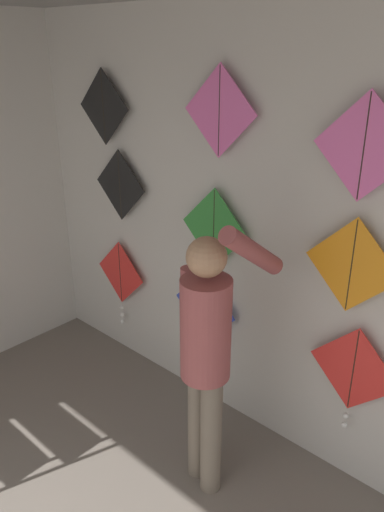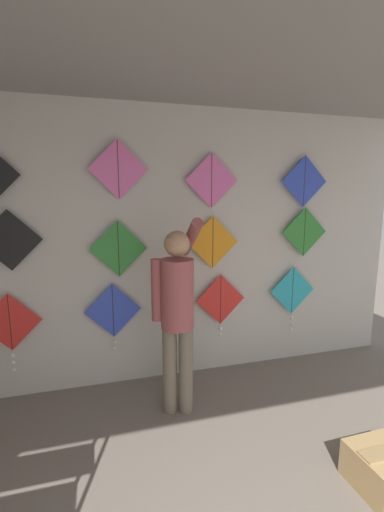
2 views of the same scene
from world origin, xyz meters
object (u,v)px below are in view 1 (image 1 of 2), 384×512
object	(u,v)px
kite_5	(214,229)
kite_2	(353,373)
kite_9	(220,112)
kite_8	(103,107)
kite_1	(204,310)
shopkeeper	(207,346)
kite_4	(120,185)
kite_0	(121,277)
kite_6	(352,266)
kite_10	(364,147)

from	to	relation	value
kite_5	kite_2	bearing A→B (deg)	-0.04
kite_2	kite_9	distance (m)	1.72
kite_8	kite_9	xyz separation A→B (m)	(1.11, 0.00, 0.06)
kite_1	kite_8	distance (m)	1.67
shopkeeper	kite_5	world-z (taller)	shopkeeper
kite_4	shopkeeper	bearing A→B (deg)	-22.61
kite_0	kite_5	distance (m)	1.22
kite_0	kite_5	xyz separation A→B (m)	(1.01, 0.00, 0.68)
kite_4	kite_9	bearing A→B (deg)	0.00
shopkeeper	kite_6	bearing A→B (deg)	63.93
kite_1	kite_4	world-z (taller)	kite_4
kite_1	kite_10	size ratio (longest dim) A/B	1.25
kite_1	kite_10	bearing A→B (deg)	0.04
kite_6	kite_0	bearing A→B (deg)	-179.97
kite_4	kite_6	world-z (taller)	kite_4
kite_6	kite_8	world-z (taller)	kite_8
shopkeeper	kite_8	distance (m)	1.98
kite_0	kite_6	distance (m)	2.10
kite_2	kite_4	distance (m)	2.14
kite_5	kite_9	size ratio (longest dim) A/B	1.00
shopkeeper	kite_10	world-z (taller)	kite_10
kite_2	kite_8	size ratio (longest dim) A/B	1.25
shopkeeper	kite_4	world-z (taller)	kite_4
shopkeeper	kite_1	distance (m)	0.80
shopkeeper	kite_0	xyz separation A→B (m)	(-1.45, 0.58, -0.25)
kite_4	kite_9	size ratio (longest dim) A/B	1.00
shopkeeper	kite_8	world-z (taller)	kite_8
shopkeeper	kite_9	world-z (taller)	kite_9
kite_5	kite_6	world-z (taller)	kite_6
kite_0	kite_2	distance (m)	2.07
kite_1	kite_6	distance (m)	1.24
kite_6	kite_9	distance (m)	1.19
kite_4	kite_5	xyz separation A→B (m)	(0.95, 0.00, -0.12)
kite_8	kite_9	world-z (taller)	kite_9
kite_6	kite_8	size ratio (longest dim) A/B	1.00
kite_4	kite_8	xyz separation A→B (m)	(-0.14, 0.00, 0.57)
kite_2	kite_10	xyz separation A→B (m)	(-0.12, 0.00, 1.28)
kite_0	kite_10	bearing A→B (deg)	0.03
kite_5	kite_0	bearing A→B (deg)	-179.94
kite_4	kite_5	size ratio (longest dim) A/B	1.00
shopkeeper	kite_4	distance (m)	1.60
kite_9	kite_10	size ratio (longest dim) A/B	1.00
kite_6	kite_10	xyz separation A→B (m)	(-0.02, 0.00, 0.63)
kite_0	kite_4	distance (m)	0.80
kite_0	kite_10	world-z (taller)	kite_10
kite_4	kite_10	world-z (taller)	kite_10
kite_0	kite_8	bearing A→B (deg)	179.25
kite_6	kite_10	bearing A→B (deg)	180.00
shopkeeper	kite_1	size ratio (longest dim) A/B	2.54
kite_2	kite_10	distance (m)	1.29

